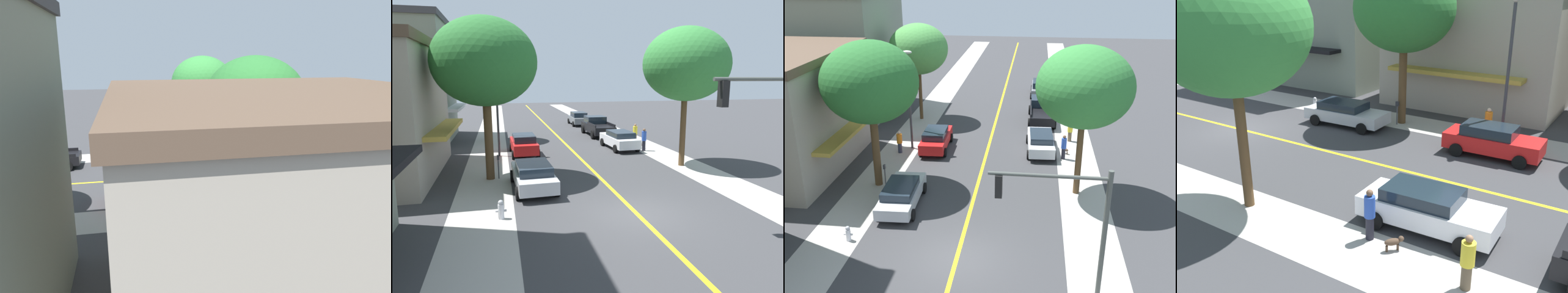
{
  "view_description": "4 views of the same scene",
  "coord_description": "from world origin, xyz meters",
  "views": [
    {
      "loc": [
        -24.7,
        14.0,
        8.89
      ],
      "look_at": [
        0.71,
        8.94,
        2.08
      ],
      "focal_mm": 32.57,
      "sensor_mm": 36.0,
      "label": 1
    },
    {
      "loc": [
        -5.4,
        -13.32,
        5.6
      ],
      "look_at": [
        -0.59,
        6.25,
        1.75
      ],
      "focal_mm": 32.98,
      "sensor_mm": 36.0,
      "label": 2
    },
    {
      "loc": [
        3.24,
        -17.42,
        12.66
      ],
      "look_at": [
        0.02,
        8.75,
        2.1
      ],
      "focal_mm": 41.96,
      "sensor_mm": 36.0,
      "label": 3
    },
    {
      "loc": [
        15.79,
        19.28,
        7.87
      ],
      "look_at": [
        3.22,
        11.01,
        2.24
      ],
      "focal_mm": 40.98,
      "sensor_mm": 36.0,
      "label": 4
    }
  ],
  "objects": [
    {
      "name": "parking_meter",
      "position": [
        -5.61,
        6.9,
        0.9
      ],
      "size": [
        0.12,
        0.18,
        1.37
      ],
      "color": "#4C4C51",
      "rests_on": "ground"
    },
    {
      "name": "black_pickup_truck",
      "position": [
        3.94,
        20.77,
        0.9
      ],
      "size": [
        2.35,
        5.61,
        1.82
      ],
      "rotation": [
        0.0,
        0.0,
        1.58
      ],
      "color": "black",
      "rests_on": "ground"
    },
    {
      "name": "road_centerline_stripe",
      "position": [
        0.0,
        0.0,
        0.0
      ],
      "size": [
        0.2,
        126.0,
        0.0
      ],
      "primitive_type": "cube",
      "color": "yellow",
      "rests_on": "ground"
    },
    {
      "name": "street_tree_left_near",
      "position": [
        5.94,
        7.32,
        6.43
      ],
      "size": [
        5.36,
        5.36,
        8.73
      ],
      "color": "brown",
      "rests_on": "ground"
    },
    {
      "name": "pedestrian_yellow_shirt",
      "position": [
        6.05,
        15.9,
        0.87
      ],
      "size": [
        0.39,
        0.39,
        1.67
      ],
      "rotation": [
        0.0,
        0.0,
        4.71
      ],
      "color": "brown",
      "rests_on": "ground"
    },
    {
      "name": "fire_hydrant",
      "position": [
        -5.53,
        0.81,
        0.39
      ],
      "size": [
        0.44,
        0.24,
        0.79
      ],
      "color": "silver",
      "rests_on": "ground"
    },
    {
      "name": "silver_sedan_left_curb",
      "position": [
        -3.88,
        4.53,
        0.75
      ],
      "size": [
        2.22,
        4.84,
        1.39
      ],
      "rotation": [
        0.0,
        0.0,
        1.61
      ],
      "color": "#B7BABF",
      "rests_on": "ground"
    },
    {
      "name": "white_sedan_right_curb",
      "position": [
        3.83,
        13.59,
        0.78
      ],
      "size": [
        2.17,
        4.75,
        1.45
      ],
      "rotation": [
        0.0,
        0.0,
        1.62
      ],
      "color": "silver",
      "rests_on": "ground"
    },
    {
      "name": "grey_sedan_right_curb",
      "position": [
        3.83,
        28.99,
        0.81
      ],
      "size": [
        2.07,
        4.72,
        1.57
      ],
      "rotation": [
        0.0,
        0.0,
        1.56
      ],
      "color": "slate",
      "rests_on": "ground"
    },
    {
      "name": "sidewalk_left",
      "position": [
        -6.33,
        0.0,
        0.0
      ],
      "size": [
        2.7,
        126.0,
        0.01
      ],
      "primitive_type": "cube",
      "color": "#ADA8A0",
      "rests_on": "ground"
    },
    {
      "name": "sidewalk_right",
      "position": [
        6.33,
        0.0,
        0.0
      ],
      "size": [
        2.7,
        126.0,
        0.01
      ],
      "primitive_type": "cube",
      "color": "#ADA8A0",
      "rests_on": "ground"
    },
    {
      "name": "street_tree_right_corner",
      "position": [
        -6.06,
        6.96,
        6.43
      ],
      "size": [
        5.56,
        5.56,
        8.82
      ],
      "color": "brown",
      "rests_on": "ground"
    },
    {
      "name": "pedestrian_orange_shirt",
      "position": [
        -6.2,
        12.08,
        0.86
      ],
      "size": [
        0.39,
        0.39,
        1.64
      ],
      "rotation": [
        0.0,
        0.0,
        2.65
      ],
      "color": "#33384C",
      "rests_on": "ground"
    },
    {
      "name": "red_sedan_left_curb",
      "position": [
        -3.77,
        13.16,
        0.8
      ],
      "size": [
        2.05,
        4.54,
        1.52
      ],
      "rotation": [
        0.0,
        0.0,
        1.6
      ],
      "color": "red",
      "rests_on": "ground"
    },
    {
      "name": "street_lamp",
      "position": [
        -5.56,
        13.04,
        4.38
      ],
      "size": [
        0.7,
        0.36,
        7.19
      ],
      "color": "#38383D",
      "rests_on": "ground"
    },
    {
      "name": "pedestrian_blue_shirt",
      "position": [
        5.41,
        12.35,
        0.93
      ],
      "size": [
        0.36,
        0.36,
        1.76
      ],
      "rotation": [
        0.0,
        0.0,
        6.03
      ],
      "color": "black",
      "rests_on": "ground"
    },
    {
      "name": "ground_plane",
      "position": [
        0.0,
        0.0,
        0.0
      ],
      "size": [
        140.0,
        140.0,
        0.0
      ],
      "primitive_type": "plane",
      "color": "#38383A"
    },
    {
      "name": "street_tree_left_far",
      "position": [
        -6.54,
        19.92,
        6.08
      ],
      "size": [
        4.95,
        4.95,
        8.2
      ],
      "color": "brown",
      "rests_on": "ground"
    },
    {
      "name": "small_dog",
      "position": [
        5.57,
        13.34,
        0.31
      ],
      "size": [
        0.57,
        0.53,
        0.48
      ],
      "rotation": [
        0.0,
        0.0,
        2.41
      ],
      "color": "#4C3828",
      "rests_on": "ground"
    },
    {
      "name": "pale_office_building",
      "position": [
        -14.2,
        21.58,
        5.39
      ],
      "size": [
        10.15,
        10.63,
        10.76
      ],
      "rotation": [
        0.0,
        0.0,
        -1.57
      ],
      "color": "gray",
      "rests_on": "ground"
    }
  ]
}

